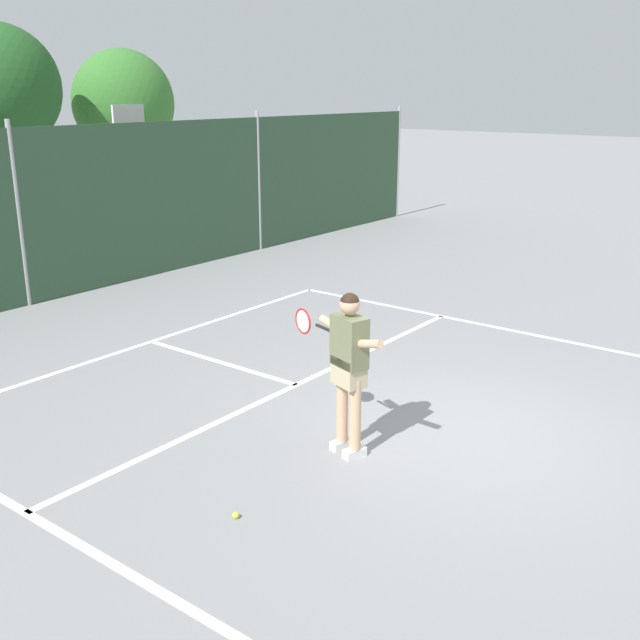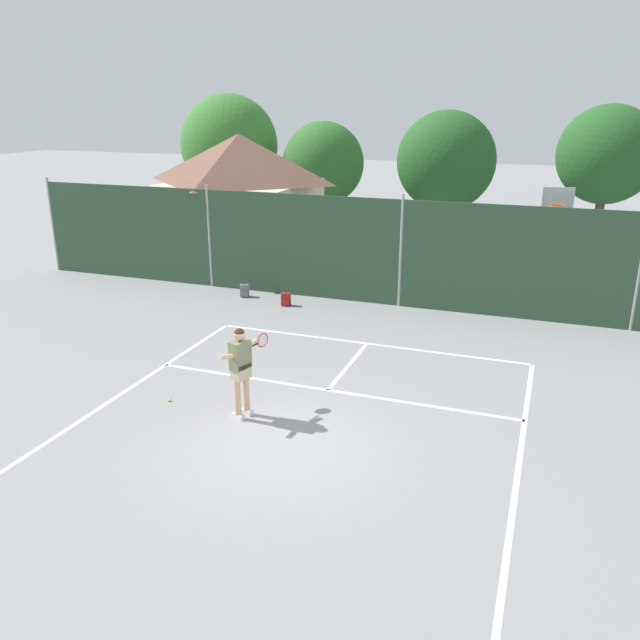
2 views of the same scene
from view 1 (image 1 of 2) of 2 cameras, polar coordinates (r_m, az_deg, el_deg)
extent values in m
plane|color=gray|center=(9.09, 10.47, -8.50)|extent=(120.00, 120.00, 0.00)
cube|color=white|center=(12.35, -12.73, -1.61)|extent=(8.20, 0.10, 0.01)
cube|color=white|center=(6.24, -8.62, -21.65)|extent=(0.10, 11.00, 0.01)
cube|color=white|center=(12.64, 19.11, -1.72)|extent=(0.10, 11.00, 0.01)
cube|color=white|center=(10.33, -1.82, -4.96)|extent=(8.20, 0.10, 0.01)
cube|color=white|center=(11.27, -7.67, -3.18)|extent=(0.10, 2.97, 0.01)
cube|color=#2D4C33|center=(14.79, -21.98, 7.13)|extent=(26.00, 0.05, 3.25)
cylinder|color=#99999E|center=(14.78, -22.02, 7.41)|extent=(0.09, 0.09, 3.40)
cylinder|color=#99999E|center=(18.88, -4.71, 10.47)|extent=(0.09, 0.09, 3.40)
cylinder|color=#99999E|center=(24.06, 5.96, 11.89)|extent=(0.09, 0.09, 3.40)
cylinder|color=#284CB2|center=(18.92, -14.21, 9.50)|extent=(0.12, 0.12, 3.05)
cube|color=white|center=(18.70, -14.41, 14.72)|extent=(0.90, 0.06, 0.60)
torus|color=#D85919|center=(18.50, -13.82, 14.05)|extent=(0.48, 0.48, 0.02)
cylinder|color=brown|center=(26.73, -22.59, 9.99)|extent=(0.36, 0.36, 2.26)
cylinder|color=brown|center=(29.44, -14.37, 10.84)|extent=(0.36, 0.36, 1.78)
ellipsoid|color=#38752D|center=(29.29, -14.75, 15.72)|extent=(3.82, 3.43, 3.82)
cube|color=silver|center=(8.40, 2.65, -10.07)|extent=(0.28, 0.19, 0.10)
cube|color=silver|center=(8.57, 1.67, -9.47)|extent=(0.28, 0.19, 0.10)
cylinder|color=tan|center=(8.20, 2.70, -7.22)|extent=(0.13, 0.13, 0.82)
cylinder|color=tan|center=(8.38, 1.70, -6.66)|extent=(0.13, 0.13, 0.82)
cube|color=tan|center=(8.11, 2.23, -3.90)|extent=(0.34, 0.42, 0.32)
cube|color=#6B704C|center=(7.99, 2.26, -1.63)|extent=(0.35, 0.45, 0.56)
sphere|color=tan|center=(7.87, 2.29, 1.20)|extent=(0.22, 0.22, 0.22)
sphere|color=black|center=(7.86, 2.30, 1.34)|extent=(0.21, 0.21, 0.21)
cylinder|color=tan|center=(8.10, 1.28, -0.62)|extent=(0.26, 0.56, 0.17)
cylinder|color=tan|center=(7.77, 3.50, -1.83)|extent=(0.24, 0.51, 0.22)
cylinder|color=black|center=(8.26, 0.32, -0.63)|extent=(0.13, 0.30, 0.04)
torus|color=red|center=(8.51, -1.31, -0.09)|extent=(0.12, 0.30, 0.30)
cylinder|color=silver|center=(8.51, -1.31, -0.09)|extent=(0.08, 0.25, 0.26)
sphere|color=#CCE033|center=(7.37, -6.45, -14.58)|extent=(0.07, 0.07, 0.07)
camera|label=2|loc=(13.10, 67.88, 15.84)|focal=35.89mm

